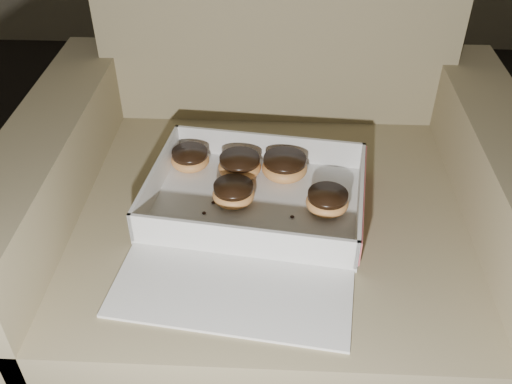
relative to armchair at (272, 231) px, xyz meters
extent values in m
cube|color=#8A7B58|center=(0.00, -0.05, -0.08)|extent=(0.71, 0.71, 0.42)
cube|color=#8A7B58|center=(-0.39, -0.05, -0.02)|extent=(0.12, 0.71, 0.55)
cube|color=#8A7B58|center=(0.39, -0.05, -0.02)|extent=(0.12, 0.71, 0.55)
cube|color=silver|center=(-0.03, -0.07, 0.13)|extent=(0.39, 0.31, 0.01)
cube|color=silver|center=(-0.01, 0.06, 0.16)|extent=(0.36, 0.05, 0.05)
cube|color=silver|center=(-0.04, -0.20, 0.16)|extent=(0.36, 0.05, 0.05)
cube|color=silver|center=(-0.20, -0.05, 0.16)|extent=(0.04, 0.27, 0.05)
cube|color=silver|center=(0.15, -0.09, 0.16)|extent=(0.04, 0.27, 0.05)
cube|color=#CE5359|center=(0.15, -0.09, 0.16)|extent=(0.04, 0.26, 0.05)
cube|color=silver|center=(-0.05, -0.28, 0.13)|extent=(0.37, 0.20, 0.01)
ellipsoid|color=#EDA652|center=(-0.15, 0.02, 0.15)|extent=(0.07, 0.07, 0.03)
cylinder|color=black|center=(-0.15, 0.02, 0.16)|extent=(0.07, 0.07, 0.01)
ellipsoid|color=#EDA652|center=(-0.06, 0.00, 0.15)|extent=(0.08, 0.08, 0.04)
cylinder|color=black|center=(-0.06, 0.00, 0.17)|extent=(0.07, 0.07, 0.01)
ellipsoid|color=#EDA652|center=(0.09, -0.09, 0.15)|extent=(0.07, 0.07, 0.03)
cylinder|color=black|center=(0.09, -0.09, 0.16)|extent=(0.07, 0.07, 0.01)
ellipsoid|color=#EDA652|center=(0.02, 0.00, 0.15)|extent=(0.08, 0.08, 0.04)
cylinder|color=black|center=(0.02, 0.00, 0.17)|extent=(0.08, 0.08, 0.01)
ellipsoid|color=#EDA652|center=(-0.07, -0.07, 0.15)|extent=(0.07, 0.07, 0.04)
cylinder|color=black|center=(-0.07, -0.07, 0.16)|extent=(0.07, 0.07, 0.01)
ellipsoid|color=black|center=(0.04, -0.11, 0.13)|extent=(0.01, 0.01, 0.00)
ellipsoid|color=black|center=(0.07, -0.17, 0.13)|extent=(0.01, 0.01, 0.00)
ellipsoid|color=black|center=(-0.10, -0.08, 0.13)|extent=(0.01, 0.01, 0.00)
ellipsoid|color=black|center=(-0.11, -0.11, 0.13)|extent=(0.01, 0.01, 0.00)
camera|label=1|loc=(0.01, -0.84, 0.76)|focal=40.00mm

